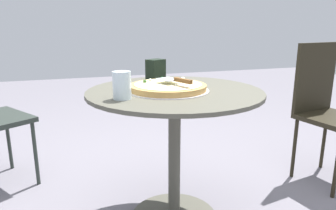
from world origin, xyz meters
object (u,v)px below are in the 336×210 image
object	(u,v)px
drinking_cup	(122,85)
napkin_dispenser	(155,69)
patio_table	(174,127)
pizza_server	(176,80)
pizza_on_tray	(168,87)
patio_chair_far	(325,104)

from	to	relation	value
drinking_cup	napkin_dispenser	xyz separation A→B (m)	(0.44, -0.27, -0.00)
patio_table	napkin_dispenser	world-z (taller)	napkin_dispenser
patio_table	drinking_cup	size ratio (longest dim) A/B	7.25
pizza_server	napkin_dispenser	distance (m)	0.37
drinking_cup	napkin_dispenser	world-z (taller)	drinking_cup
pizza_on_tray	patio_chair_far	world-z (taller)	patio_chair_far
pizza_on_tray	pizza_server	size ratio (longest dim) A/B	1.83
patio_table	pizza_server	distance (m)	0.25
pizza_server	drinking_cup	xyz separation A→B (m)	(-0.07, 0.27, 0.00)
pizza_server	drinking_cup	bearing A→B (deg)	105.15
patio_table	patio_chair_far	xyz separation A→B (m)	(0.15, -1.09, -0.00)
pizza_on_tray	napkin_dispenser	bearing A→B (deg)	-5.49
patio_table	pizza_on_tray	world-z (taller)	pizza_on_tray
pizza_server	pizza_on_tray	bearing A→B (deg)	40.61
pizza_on_tray	pizza_server	world-z (taller)	pizza_server
napkin_dispenser	patio_chair_far	bearing A→B (deg)	-37.85
pizza_on_tray	pizza_server	xyz separation A→B (m)	(-0.03, -0.03, 0.04)
pizza_server	drinking_cup	world-z (taller)	drinking_cup
patio_chair_far	napkin_dispenser	bearing A→B (deg)	80.89
patio_table	pizza_on_tray	bearing A→B (deg)	98.73
drinking_cup	patio_chair_far	world-z (taller)	patio_chair_far
napkin_dispenser	patio_table	bearing A→B (deg)	-118.08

